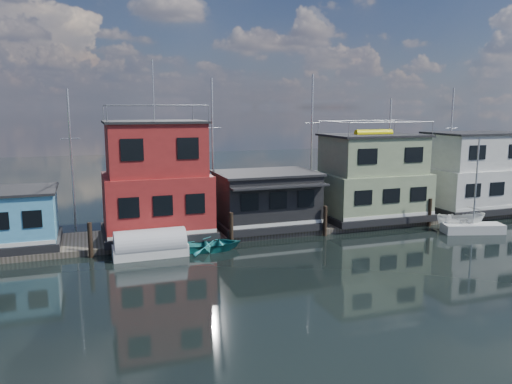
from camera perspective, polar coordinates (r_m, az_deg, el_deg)
name	(u,v)px	position (r m, az deg, el deg)	size (l,w,h in m)	color
ground	(353,282)	(27.25, 11.00, -10.11)	(160.00, 160.00, 0.00)	black
dock	(272,228)	(37.60, 1.84, -4.10)	(48.00, 5.00, 0.40)	#595147
houseboat_blue	(5,219)	(35.16, -26.75, -2.77)	(6.40, 4.90, 3.66)	black
houseboat_red	(156,182)	(34.78, -11.33, 1.14)	(7.40, 5.90, 11.86)	black
houseboat_dark	(266,199)	(36.95, 1.15, -0.83)	(7.40, 6.10, 4.06)	black
houseboat_green	(372,178)	(40.74, 13.11, 1.51)	(8.40, 5.90, 7.03)	black
houseboat_white	(473,173)	(46.80, 23.55, 1.97)	(8.40, 5.90, 6.66)	black
pilings	(282,225)	(34.74, 2.98, -3.74)	(42.28, 0.28, 2.20)	#2D2116
background_masts	(299,149)	(44.04, 4.89, 4.94)	(36.40, 0.16, 12.00)	silver
tarp_runabout	(150,245)	(31.76, -12.00, -6.00)	(4.55, 1.89, 1.84)	silver
dinghy_teal	(211,244)	(32.47, -5.13, -5.98)	(2.82, 3.95, 0.82)	teal
motorboat	(460,221)	(40.45, 22.33, -3.14)	(1.35, 3.58, 1.38)	white
day_sailer	(473,227)	(40.11, 23.53, -3.73)	(4.59, 2.62, 6.87)	silver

